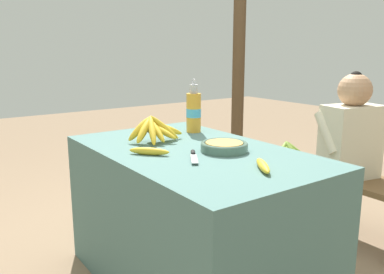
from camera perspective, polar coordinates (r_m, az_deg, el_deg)
market_counter at (r=2.04m, az=0.22°, el=-11.44°), size 1.29×0.78×0.71m
banana_bunch_ripe at (r=2.07m, az=-5.34°, el=1.09°), size 0.18×0.32×0.15m
serving_bowl at (r=1.90m, az=4.55°, el=-1.28°), size 0.22×0.22×0.04m
water_bottle at (r=2.32m, az=0.23°, el=3.61°), size 0.08×0.08×0.30m
loose_banana_front at (r=1.84m, az=-6.03°, el=-1.99°), size 0.17×0.15×0.03m
loose_banana_side at (r=1.63m, az=9.93°, el=-3.98°), size 0.18×0.13×0.03m
knife at (r=1.78m, az=0.22°, el=-2.60°), size 0.18×0.13×0.02m
wooden_bench at (r=2.82m, az=18.33°, el=-5.72°), size 1.31×0.32×0.41m
seated_vendor at (r=2.66m, az=20.62°, el=-0.89°), size 0.45×0.42×1.05m
banana_bunch_green at (r=2.98m, az=13.42°, el=-1.79°), size 0.18×0.31×0.13m
support_post_near at (r=3.77m, az=6.59°, el=11.66°), size 0.11×0.11×2.28m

